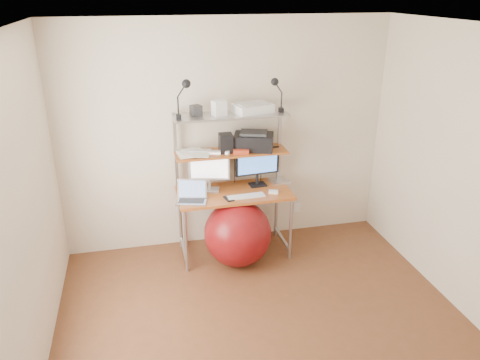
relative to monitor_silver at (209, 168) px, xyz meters
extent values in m
plane|color=brown|center=(0.24, -1.54, -1.00)|extent=(3.60, 3.60, 0.00)
plane|color=white|center=(0.24, -1.54, 1.50)|extent=(3.60, 3.60, 0.00)
plane|color=beige|center=(0.24, 0.26, 0.25)|extent=(3.60, 0.00, 3.60)
plane|color=beige|center=(-1.56, -1.54, 0.25)|extent=(0.00, 3.60, 3.60)
cube|color=#BA5924|center=(0.24, -0.10, -0.27)|extent=(1.20, 0.60, 0.03)
cylinder|color=#ABACB0|center=(-0.32, -0.36, -0.64)|extent=(0.04, 0.04, 0.71)
cylinder|color=#ABACB0|center=(-0.32, 0.16, -0.64)|extent=(0.04, 0.04, 0.71)
cylinder|color=#ABACB0|center=(0.80, -0.36, -0.64)|extent=(0.04, 0.04, 0.71)
cylinder|color=#ABACB0|center=(0.80, 0.16, -0.64)|extent=(0.04, 0.04, 0.71)
cube|color=#ABACB0|center=(-0.33, 0.16, 0.15)|extent=(0.03, 0.04, 0.84)
cube|color=#ABACB0|center=(0.81, 0.16, 0.15)|extent=(0.03, 0.04, 0.84)
cube|color=#BA5924|center=(0.24, 0.03, 0.14)|extent=(1.18, 0.34, 0.02)
cube|color=#ABACB0|center=(0.24, 0.03, 0.54)|extent=(1.18, 0.34, 0.02)
cube|color=white|center=(1.09, 0.24, -0.70)|extent=(0.08, 0.01, 0.12)
cube|color=#BCBCC1|center=(0.00, -0.02, -0.25)|extent=(0.22, 0.19, 0.01)
cylinder|color=#BCBCC1|center=(0.00, 0.00, -0.19)|extent=(0.03, 0.03, 0.11)
cube|color=#BCBCC1|center=(0.00, 0.00, 0.03)|extent=(0.43, 0.13, 0.32)
plane|color=white|center=(0.00, -0.02, 0.03)|extent=(0.38, 0.09, 0.39)
cube|color=black|center=(0.53, 0.01, -0.25)|extent=(0.19, 0.15, 0.01)
cylinder|color=black|center=(0.53, 0.03, -0.19)|extent=(0.03, 0.03, 0.11)
cube|color=black|center=(0.53, 0.03, 0.02)|extent=(0.49, 0.07, 0.30)
plane|color=#437EE5|center=(0.53, 0.01, 0.02)|extent=(0.44, 0.04, 0.44)
cube|color=silver|center=(-0.23, -0.25, -0.25)|extent=(0.34, 0.28, 0.01)
cube|color=#2F2F32|center=(-0.23, -0.25, -0.24)|extent=(0.28, 0.19, 0.00)
cube|color=silver|center=(-0.20, -0.15, -0.14)|extent=(0.31, 0.14, 0.20)
plane|color=#677EAC|center=(-0.20, -0.15, -0.14)|extent=(0.28, 0.14, 0.26)
cube|color=white|center=(0.34, -0.26, -0.25)|extent=(0.40, 0.13, 0.01)
cube|color=white|center=(0.64, -0.23, -0.24)|extent=(0.11, 0.09, 0.03)
cube|color=silver|center=(0.78, 0.03, -0.24)|extent=(0.22, 0.22, 0.04)
cube|color=black|center=(0.15, -0.27, -0.25)|extent=(0.10, 0.15, 0.01)
cube|color=black|center=(0.49, 0.04, 0.24)|extent=(0.48, 0.40, 0.17)
cube|color=#2F2F32|center=(0.49, 0.04, 0.34)|extent=(0.33, 0.28, 0.03)
cube|color=black|center=(0.18, 0.01, 0.25)|extent=(0.14, 0.14, 0.20)
cube|color=#B2361C|center=(0.33, -0.06, 0.18)|extent=(0.18, 0.14, 0.05)
cube|color=white|center=(0.48, 0.05, 0.60)|extent=(0.44, 0.35, 0.09)
cube|color=#BCBCC1|center=(0.48, 0.05, 0.65)|extent=(0.37, 0.27, 0.01)
cube|color=white|center=(0.12, 0.00, 0.63)|extent=(0.16, 0.14, 0.15)
cube|color=#2F2F32|center=(-0.11, 0.07, 0.61)|extent=(0.13, 0.13, 0.10)
cube|color=black|center=(-0.30, -0.05, 0.58)|extent=(0.05, 0.06, 0.05)
cylinder|color=black|center=(-0.30, -0.05, 0.69)|extent=(0.02, 0.02, 0.17)
sphere|color=black|center=(-0.21, -0.06, 0.90)|extent=(0.09, 0.09, 0.09)
cube|color=black|center=(0.77, -0.01, 0.58)|extent=(0.04, 0.05, 0.04)
cylinder|color=black|center=(0.77, -0.01, 0.68)|extent=(0.01, 0.01, 0.16)
sphere|color=black|center=(0.69, -0.02, 0.87)|extent=(0.08, 0.08, 0.08)
sphere|color=maroon|center=(0.24, -0.32, -0.64)|extent=(0.71, 0.71, 0.71)
cube|color=white|center=(-0.22, 0.05, 0.16)|extent=(0.23, 0.30, 0.00)
cube|color=white|center=(-0.19, 0.07, 0.16)|extent=(0.28, 0.33, 0.00)
cube|color=white|center=(-0.09, 0.01, 0.17)|extent=(0.28, 0.32, 0.00)
cube|color=white|center=(-0.13, 0.03, 0.17)|extent=(0.28, 0.33, 0.00)
camera|label=1|loc=(-0.71, -4.54, 1.76)|focal=35.00mm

